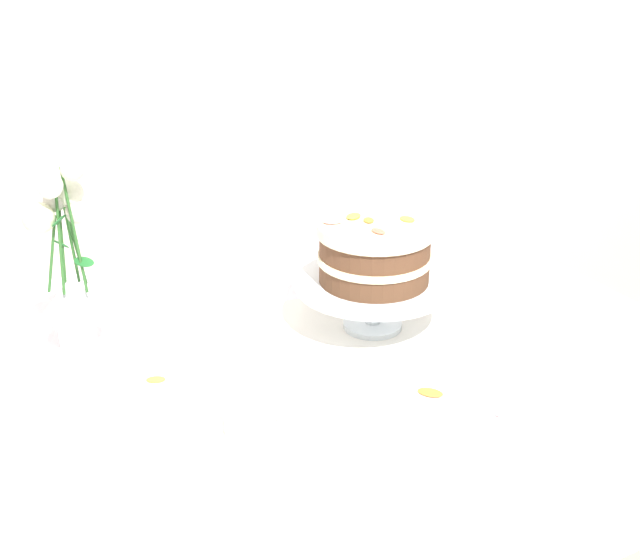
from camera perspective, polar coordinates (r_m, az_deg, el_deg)
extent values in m
cube|color=white|center=(1.57, -2.36, -4.94)|extent=(1.40, 1.00, 0.03)
cylinder|color=brown|center=(2.32, 6.83, -5.13)|extent=(0.06, 0.06, 0.71)
cube|color=white|center=(1.63, 3.46, -3.15)|extent=(0.37, 0.37, 0.00)
cylinder|color=silver|center=(1.63, 3.46, -2.94)|extent=(0.11, 0.11, 0.01)
cylinder|color=silver|center=(1.61, 3.50, -1.60)|extent=(0.03, 0.03, 0.07)
cylinder|color=silver|center=(1.59, 3.54, -0.20)|extent=(0.29, 0.29, 0.01)
cylinder|color=brown|center=(1.58, 3.56, 0.63)|extent=(0.20, 0.20, 0.04)
cylinder|color=beige|center=(1.57, 3.59, 1.50)|extent=(0.21, 0.21, 0.01)
cylinder|color=brown|center=(1.56, 3.61, 2.38)|extent=(0.20, 0.20, 0.04)
cylinder|color=beige|center=(1.55, 3.64, 3.40)|extent=(0.21, 0.21, 0.02)
ellipsoid|color=yellow|center=(1.57, 2.22, 4.21)|extent=(0.04, 0.04, 0.01)
ellipsoid|color=#E56B51|center=(1.50, 3.85, 3.22)|extent=(0.02, 0.03, 0.00)
ellipsoid|color=pink|center=(1.54, 0.82, 3.87)|extent=(0.04, 0.04, 0.01)
ellipsoid|color=yellow|center=(1.56, 5.75, 4.01)|extent=(0.03, 0.03, 0.00)
ellipsoid|color=orange|center=(1.55, 3.31, 3.89)|extent=(0.03, 0.03, 0.01)
cylinder|color=silver|center=(1.59, -15.64, -3.25)|extent=(0.06, 0.06, 0.08)
cone|color=silver|center=(1.56, -15.94, -0.89)|extent=(0.10, 0.10, 0.07)
cylinder|color=#2D6028|center=(1.54, -15.67, 1.94)|extent=(0.02, 0.01, 0.13)
sphere|color=silver|center=(1.52, -15.62, 4.33)|extent=(0.04, 0.04, 0.04)
cylinder|color=#2D6028|center=(1.54, -16.02, 2.53)|extent=(0.02, 0.02, 0.16)
sphere|color=silver|center=(1.52, -16.20, 5.50)|extent=(0.05, 0.05, 0.05)
cylinder|color=#2D6028|center=(1.54, -16.56, 2.25)|extent=(0.01, 0.02, 0.15)
sphere|color=silver|center=(1.52, -17.03, 4.99)|extent=(0.04, 0.04, 0.04)
ellipsoid|color=#236B2D|center=(1.54, -16.65, 2.29)|extent=(0.03, 0.05, 0.02)
cylinder|color=#2D6028|center=(1.53, -17.18, 1.62)|extent=(0.03, 0.01, 0.13)
sphere|color=beige|center=(1.50, -17.99, 3.87)|extent=(0.05, 0.05, 0.05)
cylinder|color=#2D6028|center=(1.50, -16.71, 2.58)|extent=(0.02, 0.02, 0.19)
sphere|color=silver|center=(1.46, -17.33, 5.94)|extent=(0.04, 0.04, 0.04)
ellipsoid|color=#236B2D|center=(1.50, -16.76, 3.75)|extent=(0.04, 0.04, 0.02)
cylinder|color=#2D6028|center=(1.50, -15.83, 3.11)|extent=(0.02, 0.03, 0.22)
sphere|color=#EFEEB8|center=(1.46, -15.95, 7.00)|extent=(0.04, 0.04, 0.04)
ellipsoid|color=#236B2D|center=(1.51, -15.23, 1.16)|extent=(0.04, 0.05, 0.01)
cylinder|color=white|center=(1.33, -4.71, -10.23)|extent=(0.13, 0.13, 0.01)
cylinder|color=white|center=(1.31, -4.75, -9.14)|extent=(0.07, 0.07, 0.05)
torus|color=white|center=(1.32, -2.97, -8.55)|extent=(0.03, 0.01, 0.03)
ellipsoid|color=pink|center=(1.41, 12.15, -8.47)|extent=(0.05, 0.03, 0.00)
ellipsoid|color=orange|center=(1.44, 7.25, -7.33)|extent=(0.05, 0.05, 0.01)
ellipsoid|color=yellow|center=(1.49, -10.70, -6.46)|extent=(0.04, 0.03, 0.00)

